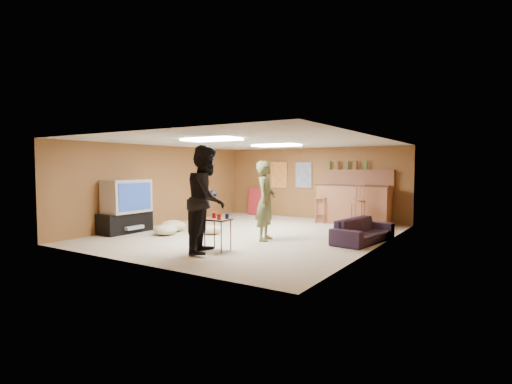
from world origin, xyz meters
The scene contains 32 objects.
ground centered at (0.00, 0.00, 0.00)m, with size 7.00×7.00×0.00m, color tan.
ceiling centered at (0.00, 0.00, 2.20)m, with size 6.00×7.00×0.02m, color silver.
wall_back centered at (0.00, 3.50, 1.10)m, with size 6.00×0.02×2.20m, color brown.
wall_front centered at (0.00, -3.50, 1.10)m, with size 6.00×0.02×2.20m, color brown.
wall_left centered at (-3.00, 0.00, 1.10)m, with size 0.02×7.00×2.20m, color brown.
wall_right centered at (3.00, 0.00, 1.10)m, with size 0.02×7.00×2.20m, color brown.
tv_stand centered at (-2.72, -1.50, 0.25)m, with size 0.55×1.30×0.50m, color black.
dvd_box centered at (-2.50, -1.50, 0.15)m, with size 0.35×0.50×0.08m, color #B2B2B7.
tv_body centered at (-2.65, -1.50, 0.90)m, with size 0.60×1.10×0.80m, color #B2B2B7.
tv_screen centered at (-2.34, -1.50, 0.90)m, with size 0.02×0.95×0.65m, color navy.
bar_counter centered at (1.50, 2.95, 0.55)m, with size 2.00×0.60×1.10m, color brown.
bar_lip centered at (1.50, 2.70, 1.10)m, with size 2.10×0.12×0.05m, color #3B1F12.
bar_shelf centered at (1.50, 3.40, 1.50)m, with size 2.00×0.18×0.05m, color brown.
bar_backing centered at (1.50, 3.42, 1.20)m, with size 2.00×0.14×0.60m, color brown.
poster_left centered at (-1.20, 3.46, 1.35)m, with size 0.60×0.03×0.85m, color #BF3F26.
poster_right centered at (-0.30, 3.46, 1.35)m, with size 0.55×0.03×0.80m, color #334C99.
folding_chair_stack centered at (-2.00, 3.30, 0.45)m, with size 0.50×0.14×0.90m, color #B1202D.
ceiling_panel_front centered at (0.00, -1.50, 2.17)m, with size 1.20×0.60×0.04m, color white.
ceiling_panel_back centered at (0.00, 1.20, 2.17)m, with size 1.20×0.60×0.04m, color white.
person_olive centered at (0.71, -0.52, 0.87)m, with size 0.63×0.42×1.74m, color brown.
person_black centered at (0.41, -2.17, 1.01)m, with size 0.98×0.76×2.01m, color black.
sofa centered at (2.59, 0.41, 0.25)m, with size 1.74×0.68×0.51m, color black.
tray_table centered at (0.48, -1.92, 0.31)m, with size 0.47×0.38×0.61m, color #3B1F12.
cup_red_near centered at (0.34, -1.85, 0.66)m, with size 0.07×0.07×0.10m, color red.
cup_red_far centered at (0.55, -1.97, 0.66)m, with size 0.07×0.07×0.10m, color red.
cup_blue centered at (0.63, -1.82, 0.66)m, with size 0.07×0.07×0.10m, color navy.
bar_stool_left centered at (0.65, 2.70, 0.57)m, with size 0.36×0.36×1.15m, color brown, non-canonical shape.
bar_stool_right centered at (1.86, 2.26, 0.57)m, with size 0.36×0.36×1.14m, color brown, non-canonical shape.
cushion_near_tv centered at (-1.86, -0.75, 0.14)m, with size 0.63×0.63×0.28m, color tan.
cushion_mid centered at (-0.80, -0.53, 0.11)m, with size 0.49×0.49×0.22m, color tan.
cushion_far centered at (-1.63, -1.23, 0.12)m, with size 0.54×0.54×0.24m, color tan.
bottle_row centered at (1.16, 3.38, 1.65)m, with size 1.20×0.08×0.26m, color #3F7233, non-canonical shape.
Camera 1 is at (5.21, -7.95, 1.61)m, focal length 28.00 mm.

